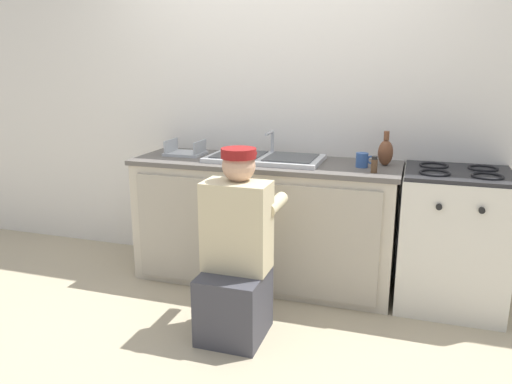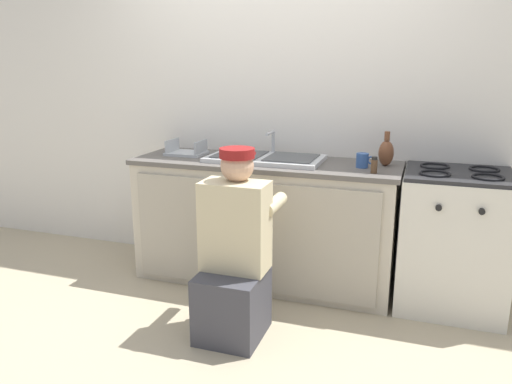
# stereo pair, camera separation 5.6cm
# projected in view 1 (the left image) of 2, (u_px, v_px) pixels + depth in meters

# --- Properties ---
(ground_plane) EXTENTS (12.00, 12.00, 0.00)m
(ground_plane) POSITION_uv_depth(u_px,v_px,m) (252.00, 295.00, 3.46)
(ground_plane) COLOR tan
(back_wall) EXTENTS (6.00, 0.10, 2.50)m
(back_wall) POSITION_uv_depth(u_px,v_px,m) (279.00, 106.00, 3.74)
(back_wall) COLOR silver
(back_wall) RESTS_ON ground_plane
(counter_cabinet) EXTENTS (1.83, 0.62, 0.86)m
(counter_cabinet) POSITION_uv_depth(u_px,v_px,m) (264.00, 224.00, 3.62)
(counter_cabinet) COLOR beige
(counter_cabinet) RESTS_ON ground_plane
(countertop) EXTENTS (1.87, 0.62, 0.03)m
(countertop) POSITION_uv_depth(u_px,v_px,m) (265.00, 163.00, 3.51)
(countertop) COLOR #5B5651
(countertop) RESTS_ON counter_cabinet
(sink_double_basin) EXTENTS (0.80, 0.44, 0.19)m
(sink_double_basin) POSITION_uv_depth(u_px,v_px,m) (265.00, 158.00, 3.51)
(sink_double_basin) COLOR silver
(sink_double_basin) RESTS_ON countertop
(stove_range) EXTENTS (0.66, 0.62, 0.92)m
(stove_range) POSITION_uv_depth(u_px,v_px,m) (452.00, 239.00, 3.24)
(stove_range) COLOR silver
(stove_range) RESTS_ON ground_plane
(plumber_person) EXTENTS (0.42, 0.61, 1.10)m
(plumber_person) POSITION_uv_depth(u_px,v_px,m) (236.00, 260.00, 2.88)
(plumber_person) COLOR #3F3F47
(plumber_person) RESTS_ON ground_plane
(dish_rack_tray) EXTENTS (0.28, 0.22, 0.11)m
(dish_rack_tray) POSITION_uv_depth(u_px,v_px,m) (185.00, 152.00, 3.72)
(dish_rack_tray) COLOR #B2B7BC
(dish_rack_tray) RESTS_ON countertop
(coffee_mug) EXTENTS (0.13, 0.08, 0.09)m
(coffee_mug) POSITION_uv_depth(u_px,v_px,m) (362.00, 160.00, 3.28)
(coffee_mug) COLOR #335699
(coffee_mug) RESTS_ON countertop
(spice_bottle_pepper) EXTENTS (0.04, 0.04, 0.10)m
(spice_bottle_pepper) POSITION_uv_depth(u_px,v_px,m) (374.00, 165.00, 3.11)
(spice_bottle_pepper) COLOR #513823
(spice_bottle_pepper) RESTS_ON countertop
(vase_decorative) EXTENTS (0.10, 0.10, 0.23)m
(vase_decorative) POSITION_uv_depth(u_px,v_px,m) (385.00, 152.00, 3.33)
(vase_decorative) COLOR brown
(vase_decorative) RESTS_ON countertop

